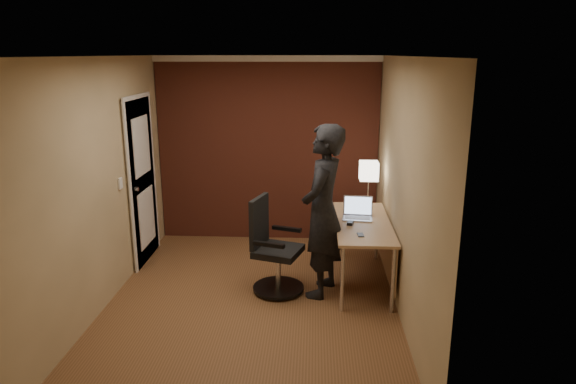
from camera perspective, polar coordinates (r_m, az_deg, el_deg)
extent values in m
plane|color=brown|center=(5.54, -4.00, -12.01)|extent=(4.00, 4.00, 0.00)
plane|color=white|center=(4.93, -4.55, 14.81)|extent=(4.00, 4.00, 0.00)
plane|color=tan|center=(7.03, -2.24, 4.71)|extent=(3.00, 0.00, 3.00)
plane|color=tan|center=(3.22, -8.71, -8.38)|extent=(3.00, 0.00, 3.00)
plane|color=tan|center=(5.48, -20.00, 0.78)|extent=(0.00, 4.00, 4.00)
plane|color=tan|center=(5.13, 12.62, 0.37)|extent=(0.00, 4.00, 4.00)
cube|color=brown|center=(7.01, -2.26, 4.66)|extent=(2.98, 0.06, 2.50)
cube|color=silver|center=(6.88, -2.38, 14.61)|extent=(3.00, 0.08, 0.08)
cube|color=silver|center=(3.00, -9.49, 13.68)|extent=(3.00, 0.08, 0.08)
cube|color=silver|center=(5.32, -20.80, 13.50)|extent=(0.08, 4.00, 0.08)
cube|color=silver|center=(4.96, 12.97, 14.03)|extent=(0.08, 4.00, 0.08)
cube|color=silver|center=(6.53, -15.95, 1.06)|extent=(0.05, 0.82, 2.02)
cube|color=silver|center=(6.53, -15.82, 1.06)|extent=(0.02, 0.92, 2.12)
cylinder|color=silver|center=(6.21, -16.51, 0.31)|extent=(0.05, 0.05, 0.05)
cube|color=silver|center=(5.91, -18.13, 0.93)|extent=(0.02, 0.08, 0.12)
cube|color=tan|center=(5.74, 8.31, -3.41)|extent=(0.60, 1.50, 0.03)
cube|color=tan|center=(5.87, 10.94, -6.06)|extent=(0.02, 1.38, 0.54)
cylinder|color=silver|center=(5.21, 6.06, -9.61)|extent=(0.04, 0.04, 0.70)
cylinder|color=silver|center=(6.49, 5.45, -4.50)|extent=(0.04, 0.04, 0.70)
cylinder|color=silver|center=(5.26, 11.58, -9.59)|extent=(0.04, 0.04, 0.70)
cylinder|color=silver|center=(6.53, 9.85, -4.53)|extent=(0.04, 0.04, 0.70)
cube|color=silver|center=(6.37, 8.82, -1.32)|extent=(0.11, 0.11, 0.01)
cylinder|color=silver|center=(6.33, 8.88, 0.05)|extent=(0.01, 0.01, 0.30)
cube|color=white|center=(6.27, 8.97, 2.34)|extent=(0.22, 0.22, 0.22)
cube|color=silver|center=(5.81, 7.71, -2.90)|extent=(0.35, 0.26, 0.01)
cube|color=silver|center=(5.89, 7.78, -1.47)|extent=(0.33, 0.09, 0.22)
cube|color=#B2CCF2|center=(5.88, 7.79, -1.50)|extent=(0.30, 0.08, 0.19)
cube|color=gray|center=(5.80, 7.72, -2.85)|extent=(0.29, 0.16, 0.00)
cube|color=black|center=(5.61, 6.92, -3.44)|extent=(0.08, 0.11, 0.03)
cube|color=black|center=(5.30, 8.06, -4.73)|extent=(0.07, 0.12, 0.01)
cylinder|color=black|center=(5.73, -1.07, -10.58)|extent=(0.56, 0.56, 0.03)
cylinder|color=silver|center=(5.64, -1.08, -8.66)|extent=(0.06, 0.06, 0.42)
cube|color=black|center=(5.55, -1.09, -6.59)|extent=(0.58, 0.58, 0.07)
cube|color=black|center=(5.53, -3.23, -3.31)|extent=(0.17, 0.41, 0.55)
cube|color=black|center=(5.72, -0.14, -4.11)|extent=(0.34, 0.15, 0.04)
cube|color=black|center=(5.27, -2.15, -5.85)|extent=(0.34, 0.15, 0.04)
imported|color=black|center=(5.39, 3.88, -2.19)|extent=(0.62, 0.77, 1.85)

